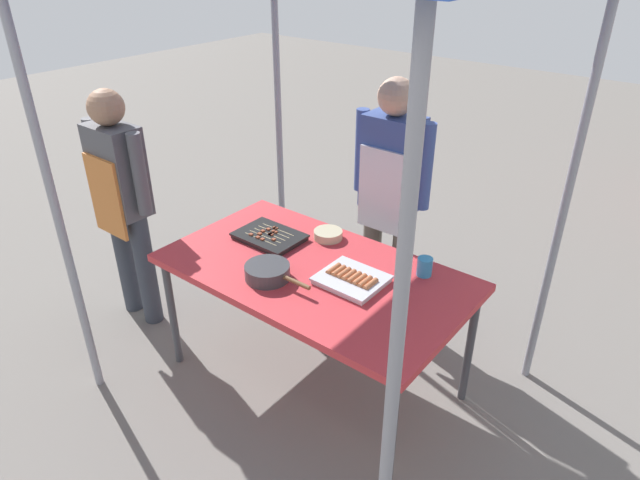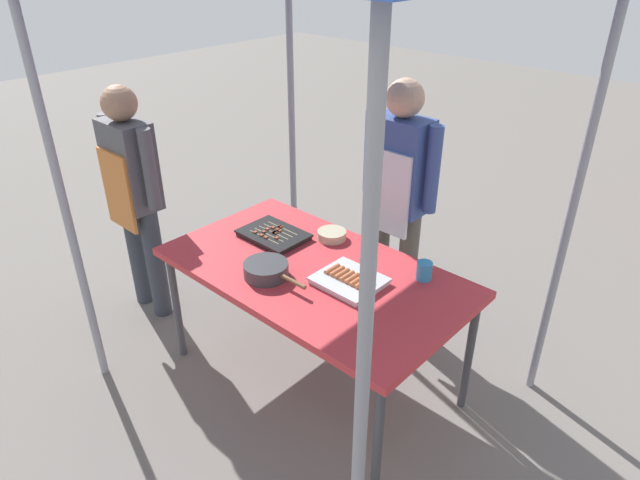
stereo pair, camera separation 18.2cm
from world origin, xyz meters
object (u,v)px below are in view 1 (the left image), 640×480
Objects in this scene: stall_table at (314,277)px; vendor_woman at (390,186)px; condiment_bowl at (328,235)px; cooking_wok at (268,271)px; customer_nearby at (121,193)px; tray_meat_skewers at (269,236)px; drink_cup_near_edge at (425,267)px; tray_grilled_sausages at (352,279)px.

vendor_woman is (-0.04, 0.78, 0.24)m from stall_table.
condiment_bowl is at bearing 115.22° from stall_table.
vendor_woman is (0.09, 0.99, 0.15)m from cooking_wok.
stall_table is at bearing -64.78° from condiment_bowl.
cooking_wok is 0.25× the size of customer_nearby.
cooking_wok is at bearing -120.91° from stall_table.
cooking_wok reaches higher than condiment_bowl.
condiment_bowl is (0.25, 0.21, 0.01)m from tray_meat_skewers.
condiment_bowl is 1.70× the size of drink_cup_near_edge.
stall_table is 16.63× the size of drink_cup_near_edge.
tray_meat_skewers is 0.96× the size of cooking_wok.
stall_table is 1.01× the size of vendor_woman.
tray_grilled_sausages is 3.32× the size of drink_cup_near_edge.
tray_grilled_sausages is 0.82× the size of cooking_wok.
stall_table is at bearing 10.06° from customer_nearby.
cooking_wok reaches higher than stall_table.
tray_grilled_sausages is 0.63m from tray_meat_skewers.
vendor_woman reaches higher than cooking_wok.
drink_cup_near_edge is at bearing -0.14° from condiment_bowl.
vendor_woman is at bearing 92.75° from stall_table.
cooking_wok reaches higher than tray_meat_skewers.
customer_nearby is at bearing 38.49° from vendor_woman.
stall_table is 4.12× the size of cooking_wok.
vendor_woman reaches higher than drink_cup_near_edge.
vendor_woman is 1.63m from customer_nearby.
tray_grilled_sausages is 0.47m from condiment_bowl.
tray_meat_skewers is at bearing 173.25° from tray_grilled_sausages.
customer_nearby is (-1.17, -0.54, 0.12)m from condiment_bowl.
tray_meat_skewers is at bearing 19.60° from customer_nearby.
condiment_bowl reaches higher than tray_meat_skewers.
drink_cup_near_edge is 0.71m from vendor_woman.
condiment_bowl is at bearing 40.08° from tray_meat_skewers.
stall_table is 0.24m from tray_grilled_sausages.
cooking_wok is 0.79m from drink_cup_near_edge.
tray_meat_skewers is (-0.40, 0.09, 0.07)m from stall_table.
cooking_wok is 1.01m from vendor_woman.
tray_grilled_sausages is at bearing 33.06° from cooking_wok.
vendor_woman is at bearing 38.49° from customer_nearby.
tray_meat_skewers is 0.80m from vendor_woman.
tray_grilled_sausages is at bearing -37.93° from condiment_bowl.
tray_grilled_sausages is 1.95× the size of condiment_bowl.
drink_cup_near_edge is at bearing 32.77° from stall_table.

